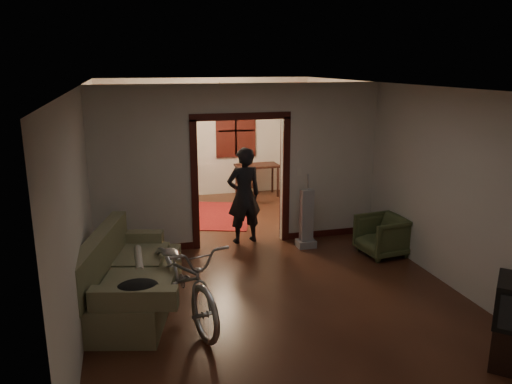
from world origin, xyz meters
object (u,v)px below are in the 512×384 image
object	(u,v)px
sofa	(132,270)
person	(244,195)
bicycle	(183,277)
desk	(257,181)
locker	(156,159)
armchair	(382,236)

from	to	relation	value
sofa	person	size ratio (longest dim) A/B	1.27
bicycle	person	bearing A→B (deg)	46.05
person	desk	bearing A→B (deg)	-117.97
person	locker	xyz separation A→B (m)	(-1.31, 3.22, 0.13)
sofa	bicycle	xyz separation A→B (m)	(0.62, -0.48, 0.04)
bicycle	person	distance (m)	2.86
sofa	armchair	world-z (taller)	sofa
bicycle	locker	world-z (taller)	locker
locker	desk	world-z (taller)	locker
sofa	bicycle	size ratio (longest dim) A/B	1.06
locker	desk	bearing A→B (deg)	-15.14
locker	desk	distance (m)	2.45
locker	person	bearing A→B (deg)	-78.87
armchair	locker	bearing A→B (deg)	-149.17
sofa	armchair	size ratio (longest dim) A/B	2.99
person	desk	distance (m)	3.26
bicycle	locker	distance (m)	5.72
sofa	desk	bearing A→B (deg)	73.03
sofa	person	bearing A→B (deg)	59.31
desk	sofa	bearing A→B (deg)	-113.31
bicycle	armchair	size ratio (longest dim) A/B	2.81
bicycle	desk	distance (m)	6.04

